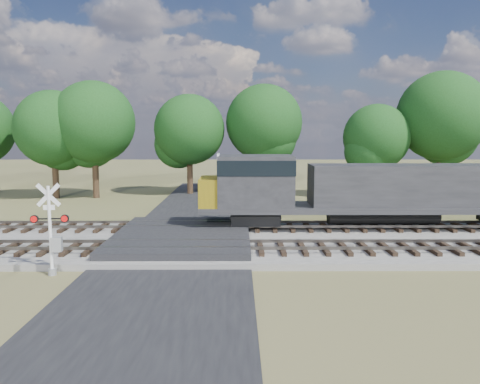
{
  "coord_description": "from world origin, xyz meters",
  "views": [
    {
      "loc": [
        2.93,
        -23.69,
        5.81
      ],
      "look_at": [
        3.04,
        2.0,
        2.57
      ],
      "focal_mm": 35.0,
      "sensor_mm": 36.0,
      "label": 1
    }
  ],
  "objects": [
    {
      "name": "crossing_signal_far",
      "position": [
        3.4,
        6.31,
        1.82
      ],
      "size": [
        1.75,
        0.47,
        4.37
      ],
      "rotation": [
        0.0,
        0.0,
        3.34
      ],
      "color": "silver",
      "rests_on": "ground"
    },
    {
      "name": "treeline",
      "position": [
        6.87,
        20.15,
        6.75
      ],
      "size": [
        79.04,
        11.81,
        11.65
      ],
      "color": "black",
      "rests_on": "ground"
    },
    {
      "name": "crossing_signal_near",
      "position": [
        -4.65,
        -4.99,
        1.59
      ],
      "size": [
        1.54,
        0.34,
        3.81
      ],
      "rotation": [
        0.0,
        0.0,
        0.08
      ],
      "color": "silver",
      "rests_on": "ground"
    },
    {
      "name": "crossing_panel",
      "position": [
        0.0,
        0.5,
        0.32
      ],
      "size": [
        7.0,
        9.0,
        0.62
      ],
      "primitive_type": "cube",
      "color": "#262628",
      "rests_on": "ground"
    },
    {
      "name": "track_near",
      "position": [
        3.12,
        -2.0,
        0.41
      ],
      "size": [
        140.0,
        2.6,
        0.33
      ],
      "color": "black",
      "rests_on": "ballast_bed"
    },
    {
      "name": "equipment_shed",
      "position": [
        10.7,
        11.5,
        1.33
      ],
      "size": [
        4.31,
        4.31,
        2.62
      ],
      "rotation": [
        0.0,
        0.0,
        -0.13
      ],
      "color": "#4D3121",
      "rests_on": "ground"
    },
    {
      "name": "ballast_bed",
      "position": [
        10.0,
        0.5,
        0.15
      ],
      "size": [
        140.0,
        10.0,
        0.3
      ],
      "primitive_type": "cube",
      "color": "gray",
      "rests_on": "ground"
    },
    {
      "name": "track_far",
      "position": [
        3.12,
        3.0,
        0.41
      ],
      "size": [
        140.0,
        2.6,
        0.33
      ],
      "color": "black",
      "rests_on": "ballast_bed"
    },
    {
      "name": "ground",
      "position": [
        0.0,
        0.0,
        0.0
      ],
      "size": [
        160.0,
        160.0,
        0.0
      ],
      "primitive_type": "plane",
      "color": "#50522C",
      "rests_on": "ground"
    },
    {
      "name": "road",
      "position": [
        0.0,
        0.0,
        0.04
      ],
      "size": [
        7.0,
        60.0,
        0.08
      ],
      "primitive_type": "cube",
      "color": "black",
      "rests_on": "ground"
    }
  ]
}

